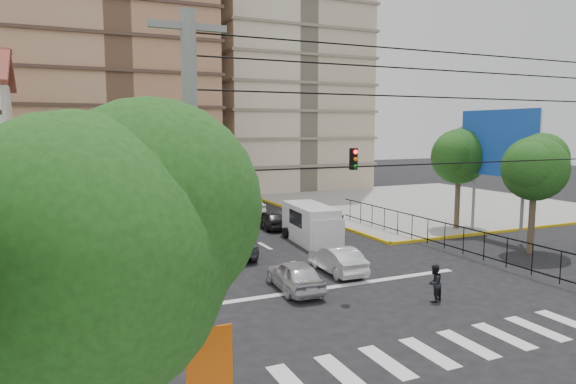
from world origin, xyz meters
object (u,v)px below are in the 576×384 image
pedestrian_crosswalk (434,283)px  traffic_light_nw (135,208)px  car_white_front_right (337,260)px  van_left_lane (181,205)px  van_right_lane (312,225)px  car_silver_front_left (295,275)px  district_sign (209,372)px

pedestrian_crosswalk → traffic_light_nw: bearing=-65.6°
traffic_light_nw → car_white_front_right: size_ratio=1.10×
van_left_lane → car_white_front_right: size_ratio=1.43×
van_right_lane → car_silver_front_left: 9.57m
traffic_light_nw → van_right_lane: 11.15m
van_right_lane → district_sign: bearing=-116.7°
van_right_lane → car_white_front_right: 6.77m
district_sign → pedestrian_crosswalk: size_ratio=2.05×
traffic_light_nw → car_silver_front_left: bearing=-47.4°
traffic_light_nw → district_sign: 17.08m
traffic_light_nw → car_silver_front_left: (5.81, -6.31, -2.43)m
van_right_lane → car_white_front_right: size_ratio=1.33×
district_sign → van_left_lane: (6.15, 30.00, -1.23)m
van_right_lane → car_silver_front_left: (-5.01, -8.14, -0.45)m
car_white_front_right → pedestrian_crosswalk: 5.57m
van_right_lane → van_left_lane: (-5.67, 11.14, 0.10)m
car_white_front_right → traffic_light_nw: bearing=-25.3°
van_left_lane → district_sign: bearing=-105.1°
van_right_lane → van_left_lane: size_ratio=0.93×
van_left_lane → pedestrian_crosswalk: van_left_lane is taller
district_sign → car_silver_front_left: size_ratio=0.80×
van_right_lane → van_left_lane: bearing=122.3°
van_right_lane → traffic_light_nw: bearing=-165.0°
pedestrian_crosswalk → van_right_lane: bearing=-113.8°
district_sign → car_silver_front_left: bearing=57.6°
car_silver_front_left → pedestrian_crosswalk: size_ratio=2.56×
district_sign → car_white_front_right: (9.89, 12.39, -1.79)m
district_sign → van_right_lane: district_sign is taller
van_right_lane → pedestrian_crosswalk: 11.85m
traffic_light_nw → pedestrian_crosswalk: 14.61m
van_left_lane → car_silver_front_left: size_ratio=1.43×
traffic_light_nw → car_white_front_right: bearing=-27.6°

